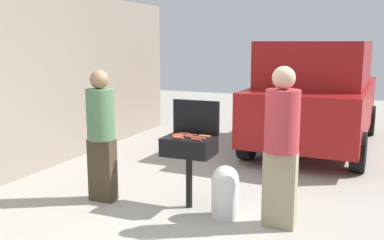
{
  "coord_description": "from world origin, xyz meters",
  "views": [
    {
      "loc": [
        1.99,
        -4.47,
        2.02
      ],
      "look_at": [
        -0.22,
        0.8,
        1.0
      ],
      "focal_mm": 41.41,
      "sensor_mm": 36.0,
      "label": 1
    }
  ],
  "objects": [
    {
      "name": "hot_dog_7",
      "position": [
        -0.18,
        0.29,
        0.9
      ],
      "size": [
        0.13,
        0.04,
        0.03
      ],
      "primitive_type": "cylinder",
      "rotation": [
        0.0,
        1.57,
        0.1
      ],
      "color": "#B74C33",
      "rests_on": "bbq_grill"
    },
    {
      "name": "hot_dog_0",
      "position": [
        0.13,
        0.38,
        0.9
      ],
      "size": [
        0.13,
        0.03,
        0.03
      ],
      "primitive_type": "cylinder",
      "rotation": [
        0.0,
        1.57,
        0.04
      ],
      "color": "#C6593D",
      "rests_on": "bbq_grill"
    },
    {
      "name": "grill_lid_open",
      "position": [
        -0.05,
        0.52,
        1.09
      ],
      "size": [
        0.6,
        0.05,
        0.42
      ],
      "primitive_type": "cube",
      "color": "black",
      "rests_on": "bbq_grill"
    },
    {
      "name": "hot_dog_6",
      "position": [
        -0.08,
        0.32,
        0.9
      ],
      "size": [
        0.13,
        0.04,
        0.03
      ],
      "primitive_type": "cylinder",
      "rotation": [
        0.0,
        1.57,
        0.08
      ],
      "color": "#B74C33",
      "rests_on": "bbq_grill"
    },
    {
      "name": "house_wall_side",
      "position": [
        -2.93,
        1.0,
        1.41
      ],
      "size": [
        0.24,
        8.0,
        2.82
      ],
      "primitive_type": "cube",
      "color": "gray",
      "rests_on": "ground"
    },
    {
      "name": "hot_dog_8",
      "position": [
        -0.19,
        0.26,
        0.9
      ],
      "size": [
        0.13,
        0.03,
        0.03
      ],
      "primitive_type": "cylinder",
      "rotation": [
        0.0,
        1.57,
        -0.06
      ],
      "color": "#C6593D",
      "rests_on": "bbq_grill"
    },
    {
      "name": "hot_dog_11",
      "position": [
        -0.02,
        0.26,
        0.9
      ],
      "size": [
        0.13,
        0.04,
        0.03
      ],
      "primitive_type": "cylinder",
      "rotation": [
        0.0,
        1.57,
        -0.12
      ],
      "color": "#B74C33",
      "rests_on": "bbq_grill"
    },
    {
      "name": "hot_dog_10",
      "position": [
        -0.12,
        0.16,
        0.9
      ],
      "size": [
        0.13,
        0.03,
        0.03
      ],
      "primitive_type": "cylinder",
      "rotation": [
        0.0,
        1.57,
        0.01
      ],
      "color": "#B74C33",
      "rests_on": "bbq_grill"
    },
    {
      "name": "propane_tank",
      "position": [
        0.46,
        0.17,
        0.32
      ],
      "size": [
        0.32,
        0.32,
        0.62
      ],
      "color": "silver",
      "rests_on": "ground"
    },
    {
      "name": "hot_dog_3",
      "position": [
        0.11,
        0.26,
        0.9
      ],
      "size": [
        0.13,
        0.03,
        0.03
      ],
      "primitive_type": "cylinder",
      "rotation": [
        0.0,
        1.57,
        -0.06
      ],
      "color": "#C6593D",
      "rests_on": "bbq_grill"
    },
    {
      "name": "hot_dog_12",
      "position": [
        0.12,
        0.35,
        0.9
      ],
      "size": [
        0.13,
        0.03,
        0.03
      ],
      "primitive_type": "cylinder",
      "rotation": [
        0.0,
        1.57,
        -0.04
      ],
      "color": "#C6593D",
      "rests_on": "bbq_grill"
    },
    {
      "name": "hot_dog_4",
      "position": [
        -0.15,
        0.19,
        0.9
      ],
      "size": [
        0.13,
        0.03,
        0.03
      ],
      "primitive_type": "cylinder",
      "rotation": [
        0.0,
        1.57,
        -0.01
      ],
      "color": "#B74C33",
      "rests_on": "bbq_grill"
    },
    {
      "name": "bbq_grill",
      "position": [
        -0.05,
        0.3,
        0.74
      ],
      "size": [
        0.6,
        0.44,
        0.88
      ],
      "color": "black",
      "rests_on": "ground"
    },
    {
      "name": "hot_dog_9",
      "position": [
        -0.04,
        0.37,
        0.9
      ],
      "size": [
        0.13,
        0.03,
        0.03
      ],
      "primitive_type": "cylinder",
      "rotation": [
        0.0,
        1.57,
        0.03
      ],
      "color": "#C6593D",
      "rests_on": "bbq_grill"
    },
    {
      "name": "hot_dog_1",
      "position": [
        0.1,
        0.16,
        0.9
      ],
      "size": [
        0.13,
        0.03,
        0.03
      ],
      "primitive_type": "cylinder",
      "rotation": [
        0.0,
        1.57,
        -0.0
      ],
      "color": "#AD4228",
      "rests_on": "bbq_grill"
    },
    {
      "name": "hot_dog_5",
      "position": [
        -0.16,
        0.42,
        0.9
      ],
      "size": [
        0.13,
        0.04,
        0.03
      ],
      "primitive_type": "cylinder",
      "rotation": [
        0.0,
        1.57,
        0.09
      ],
      "color": "#AD4228",
      "rests_on": "bbq_grill"
    },
    {
      "name": "person_left",
      "position": [
        -1.17,
        0.1,
        0.91
      ],
      "size": [
        0.35,
        0.35,
        1.67
      ],
      "rotation": [
        0.0,
        0.0,
        -0.18
      ],
      "color": "#3F3323",
      "rests_on": "ground"
    },
    {
      "name": "hot_dog_2",
      "position": [
        -0.19,
        0.35,
        0.9
      ],
      "size": [
        0.13,
        0.03,
        0.03
      ],
      "primitive_type": "cylinder",
      "rotation": [
        0.0,
        1.57,
        -0.01
      ],
      "color": "#C6593D",
      "rests_on": "bbq_grill"
    },
    {
      "name": "ground_plane",
      "position": [
        0.0,
        0.0,
        0.0
      ],
      "size": [
        24.0,
        24.0,
        0.0
      ],
      "primitive_type": "plane",
      "color": "#9E998E"
    },
    {
      "name": "person_right",
      "position": [
        1.09,
        0.16,
        0.96
      ],
      "size": [
        0.37,
        0.37,
        1.77
      ],
      "rotation": [
        0.0,
        0.0,
        3.12
      ],
      "color": "gray",
      "rests_on": "ground"
    },
    {
      "name": "parked_minivan",
      "position": [
        0.94,
        4.21,
        1.03
      ],
      "size": [
        2.14,
        4.46,
        2.02
      ],
      "rotation": [
        0.0,
        0.0,
        3.11
      ],
      "color": "maroon",
      "rests_on": "ground"
    }
  ]
}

